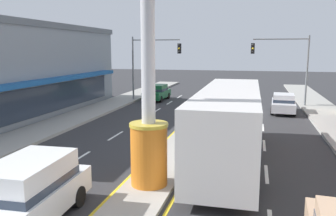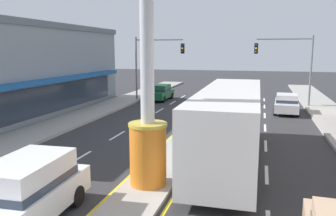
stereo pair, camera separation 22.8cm
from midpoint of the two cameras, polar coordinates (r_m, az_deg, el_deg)
median_strip at (r=23.62m, az=4.78°, el=-2.48°), size 1.82×52.00×0.14m
sidewalk_left at (r=24.87m, az=-16.95°, el=-2.21°), size 2.97×60.00×0.18m
lane_markings at (r=22.34m, az=4.21°, el=-3.35°), size 8.56×52.00×0.01m
district_sign at (r=12.12m, az=-3.80°, el=4.33°), size 6.49×1.39×8.25m
traffic_light_left_side at (r=33.27m, az=-3.14°, el=8.28°), size 4.86×0.46×6.20m
traffic_light_right_side at (r=32.02m, az=18.67°, el=7.75°), size 4.86×0.46×6.20m
suv_near_right_lane at (r=10.97m, az=-22.68°, el=-12.64°), size 2.11×4.67×1.90m
sedan_near_left_lane at (r=34.66m, az=-2.01°, el=2.61°), size 1.93×4.35×1.53m
bus_mid_left_lane at (r=15.70m, az=9.63°, el=-2.04°), size 2.64×11.22×3.26m
sedan_far_left_oncoming at (r=29.04m, az=18.21°, el=0.77°), size 2.02×4.39×1.53m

